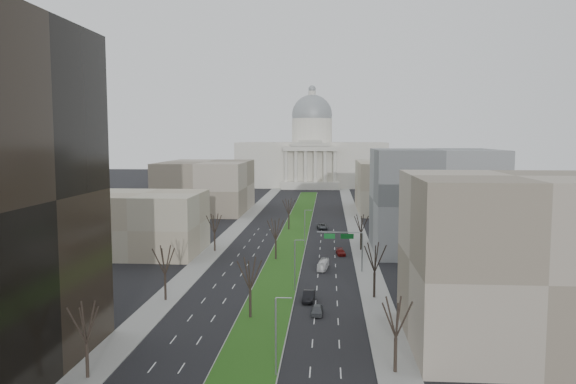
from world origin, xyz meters
The scene contains 28 objects.
ground centered at (0.00, 120.00, 0.00)m, with size 600.00×600.00×0.00m, color black.
median centered at (0.00, 118.99, 0.10)m, with size 8.00×222.03×0.20m.
sidewalk_left centered at (-17.50, 95.00, 0.07)m, with size 5.00×330.00×0.15m, color gray.
sidewalk_right centered at (17.50, 95.00, 0.07)m, with size 5.00×330.00×0.15m, color gray.
capitol centered at (0.00, 269.59, 16.31)m, with size 80.00×46.00×55.00m.
building_beige_left centered at (-33.00, 85.00, 7.00)m, with size 26.00×22.00×14.00m, color tan.
building_tan_right centered at (33.00, 32.00, 11.00)m, with size 26.00×24.00×22.00m, color gray.
building_grey_right centered at (34.00, 92.00, 12.00)m, with size 28.00×26.00×24.00m, color slate.
building_far_left centered at (-35.00, 160.00, 9.00)m, with size 30.00×40.00×18.00m, color gray.
building_far_right centered at (35.00, 165.00, 9.00)m, with size 30.00×40.00×18.00m, color tan.
tree_left_near centered at (-17.20, 18.00, 6.61)m, with size 5.10×5.10×9.18m.
tree_left_mid centered at (-17.20, 48.00, 7.00)m, with size 5.40×5.40×9.72m.
tree_left_far centered at (-17.20, 88.00, 6.84)m, with size 5.28×5.28×9.50m.
tree_right_near centered at (17.20, 22.00, 6.69)m, with size 5.16×5.16×9.29m.
tree_right_mid centered at (17.20, 52.00, 7.16)m, with size 5.52×5.52×9.94m.
tree_right_far centered at (17.20, 92.00, 6.53)m, with size 5.04×5.04×9.07m.
tree_median_a centered at (-2.00, 40.00, 7.00)m, with size 5.40×5.40×9.72m.
tree_median_b centered at (-2.00, 80.00, 7.00)m, with size 5.40×5.40×9.72m.
tree_median_c centered at (-2.00, 120.00, 7.00)m, with size 5.40×5.40×9.72m.
streetlamp_median_a centered at (3.76, 20.00, 4.81)m, with size 1.90×0.20×9.16m.
streetlamp_median_b centered at (3.76, 55.00, 4.81)m, with size 1.90×0.20×9.16m.
streetlamp_median_c centered at (3.76, 95.00, 4.81)m, with size 1.90×0.20×9.16m.
mast_arm_signs centered at (13.49, 70.03, 6.11)m, with size 9.12×0.24×8.09m.
car_grey_near centered at (7.88, 42.52, 0.72)m, with size 1.70×4.24×1.44m, color #4C4F53.
car_black centered at (6.32, 49.41, 0.84)m, with size 1.78×5.11×1.68m, color black.
car_red centered at (12.33, 86.13, 0.66)m, with size 1.86×4.58×1.33m, color maroon.
car_grey_far centered at (7.60, 122.24, 0.79)m, with size 2.63×5.70×1.58m, color #494C50.
box_van centered at (8.46, 71.82, 0.95)m, with size 1.59×6.79×1.89m, color white.
Camera 1 is at (9.50, -40.43, 26.83)m, focal length 35.00 mm.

